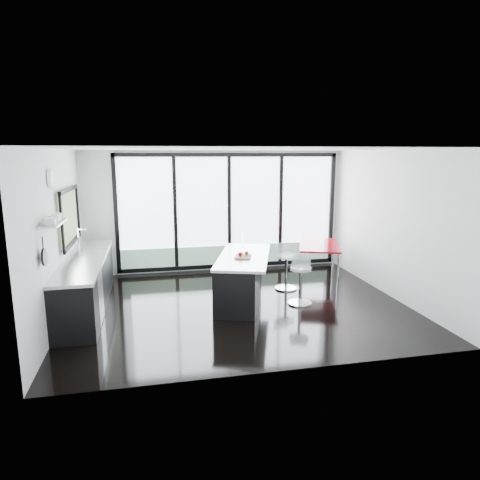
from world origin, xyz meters
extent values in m
cube|color=black|center=(0.00, 0.00, 0.00)|extent=(6.00, 5.00, 0.00)
cube|color=white|center=(0.00, 0.00, 2.80)|extent=(6.00, 5.00, 0.00)
cube|color=silver|center=(0.00, 2.50, 1.40)|extent=(6.00, 0.00, 2.80)
cube|color=white|center=(0.30, 2.47, 1.40)|extent=(5.00, 0.02, 2.50)
cube|color=slate|center=(0.30, 2.43, 0.37)|extent=(5.00, 0.02, 0.44)
cube|color=black|center=(-0.95, 2.43, 1.40)|extent=(0.08, 0.04, 2.50)
cube|color=black|center=(0.30, 2.43, 1.40)|extent=(0.08, 0.04, 2.50)
cube|color=black|center=(1.55, 2.43, 1.40)|extent=(0.08, 0.04, 2.50)
cube|color=silver|center=(0.00, -2.50, 1.40)|extent=(6.00, 0.00, 2.80)
cube|color=silver|center=(-3.00, 0.00, 1.40)|extent=(0.00, 5.00, 2.80)
cube|color=#536A45|center=(-2.97, 0.90, 1.60)|extent=(0.02, 1.60, 0.90)
cube|color=#AAADAF|center=(-2.87, -0.85, 1.75)|extent=(0.25, 0.80, 0.03)
cylinder|color=white|center=(-2.97, -0.30, 2.35)|extent=(0.04, 0.30, 0.30)
cylinder|color=black|center=(-2.94, -1.25, 1.35)|extent=(0.03, 0.24, 0.24)
cube|color=silver|center=(3.00, 0.00, 1.40)|extent=(0.00, 5.00, 2.80)
cube|color=black|center=(-2.67, 0.40, 0.43)|extent=(0.65, 3.20, 0.87)
cube|color=#AAADAF|center=(-2.67, 0.40, 0.90)|extent=(0.69, 3.24, 0.05)
cube|color=#AAADAF|center=(-2.67, 0.90, 0.90)|extent=(0.45, 0.48, 0.06)
cylinder|color=silver|center=(-2.82, 0.90, 1.14)|extent=(0.02, 0.02, 0.44)
cube|color=#AAADAF|center=(-2.36, -0.35, 0.42)|extent=(0.03, 0.60, 0.80)
cube|color=black|center=(0.09, 0.26, 0.41)|extent=(1.31, 2.19, 0.82)
cube|color=#AAADAF|center=(0.16, 0.23, 0.84)|extent=(1.50, 2.30, 0.05)
cube|color=#906D50|center=(0.12, 0.10, 0.88)|extent=(0.38, 0.44, 0.03)
sphere|color=#8D0309|center=(0.06, 0.07, 0.94)|extent=(0.11, 0.11, 0.08)
sphere|color=#512D1D|center=(0.19, 0.13, 0.93)|extent=(0.10, 0.10, 0.08)
cylinder|color=silver|center=(0.29, 0.94, 1.00)|extent=(0.08, 0.08, 0.26)
cylinder|color=silver|center=(1.12, -0.19, 0.35)|extent=(0.58, 0.58, 0.70)
cylinder|color=silver|center=(1.15, 0.72, 0.36)|extent=(0.55, 0.55, 0.72)
cube|color=maroon|center=(2.07, 1.26, 0.39)|extent=(1.28, 1.66, 0.78)
camera|label=1|loc=(-1.52, -7.29, 2.72)|focal=32.00mm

